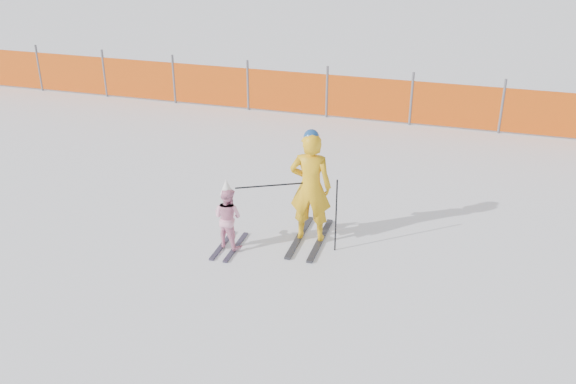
{
  "coord_description": "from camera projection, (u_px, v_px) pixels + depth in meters",
  "views": [
    {
      "loc": [
        2.4,
        -7.59,
        4.98
      ],
      "look_at": [
        0.0,
        0.5,
        1.0
      ],
      "focal_mm": 40.0,
      "sensor_mm": 36.0,
      "label": 1
    }
  ],
  "objects": [
    {
      "name": "adult",
      "position": [
        311.0,
        187.0,
        9.69
      ],
      "size": [
        0.67,
        1.37,
        1.83
      ],
      "color": "black",
      "rests_on": "ground"
    },
    {
      "name": "ground",
      "position": [
        278.0,
        268.0,
        9.32
      ],
      "size": [
        120.0,
        120.0,
        0.0
      ],
      "primitive_type": "plane",
      "color": "white",
      "rests_on": "ground"
    },
    {
      "name": "safety_fence",
      "position": [
        259.0,
        89.0,
        15.75
      ],
      "size": [
        16.67,
        0.06,
        1.25
      ],
      "color": "#595960",
      "rests_on": "ground"
    },
    {
      "name": "child",
      "position": [
        228.0,
        217.0,
        9.65
      ],
      "size": [
        0.55,
        0.92,
        1.15
      ],
      "color": "black",
      "rests_on": "ground"
    },
    {
      "name": "ski_poles",
      "position": [
        305.0,
        202.0,
        9.55
      ],
      "size": [
        1.49,
        0.48,
        1.18
      ],
      "color": "black",
      "rests_on": "ground"
    }
  ]
}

